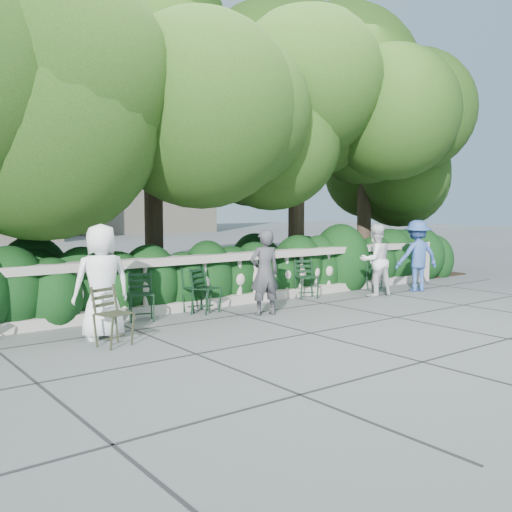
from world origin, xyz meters
TOP-DOWN VIEW (x-y plane):
  - ground at (0.00, 0.00)m, footprint 90.00×90.00m
  - balustrade at (0.00, 1.80)m, footprint 12.00×0.44m
  - shrub_hedge at (0.00, 3.00)m, footprint 15.00×2.60m
  - tree_canopy at (0.69, 3.19)m, footprint 15.04×6.52m
  - chair_a at (-2.15, 1.25)m, footprint 0.58×0.60m
  - chair_c at (-0.98, 1.34)m, footprint 0.47×0.50m
  - chair_d at (-0.82, 1.20)m, footprint 0.56×0.59m
  - chair_e at (1.61, 1.32)m, footprint 0.58×0.60m
  - chair_f at (3.78, 1.21)m, footprint 0.59×0.61m
  - chair_weathered at (-3.12, -0.09)m, footprint 0.56×0.58m
  - person_businessman at (-3.11, 0.57)m, footprint 0.86×0.60m
  - person_woman_grey at (-0.15, 0.56)m, footprint 0.61×0.48m
  - person_casual_man at (3.02, 0.80)m, footprint 0.85×0.73m
  - person_older_blue at (4.31, 0.70)m, footprint 1.17×0.90m

SIDE VIEW (x-z plane):
  - ground at x=0.00m, z-range 0.00..0.00m
  - shrub_hedge at x=0.00m, z-range -0.85..0.85m
  - chair_a at x=-2.15m, z-range -0.42..0.42m
  - chair_c at x=-0.98m, z-range -0.42..0.42m
  - chair_d at x=-0.82m, z-range -0.42..0.42m
  - chair_e at x=1.61m, z-range -0.42..0.42m
  - chair_f at x=3.78m, z-range -0.42..0.42m
  - chair_weathered at x=-3.12m, z-range -0.42..0.42m
  - balustrade at x=0.00m, z-range -0.01..0.99m
  - person_woman_grey at x=-0.15m, z-range 0.00..1.49m
  - person_casual_man at x=3.02m, z-range 0.00..1.53m
  - person_older_blue at x=4.31m, z-range 0.00..1.59m
  - person_businessman at x=-3.11m, z-range 0.00..1.65m
  - tree_canopy at x=0.69m, z-range 0.57..7.35m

